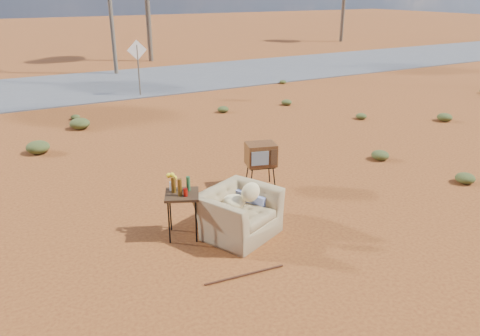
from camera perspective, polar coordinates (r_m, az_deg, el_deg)
ground at (r=8.42m, az=3.18°, el=-7.76°), size 140.00×140.00×0.00m
highway at (r=21.96m, az=-18.21°, el=9.48°), size 140.00×7.00×0.04m
armchair at (r=8.17m, az=0.19°, el=-4.60°), size 1.63×1.45×1.10m
tv_unit at (r=9.95m, az=2.56°, el=1.59°), size 0.72×0.64×0.99m
side_table at (r=8.00m, az=-7.38°, el=-2.84°), size 0.74×0.74×1.13m
rusty_bar at (r=7.23m, az=0.59°, el=-12.89°), size 1.28×0.16×0.03m
road_sign at (r=19.19m, az=-12.38°, el=12.98°), size 0.78×0.06×2.19m
scrub_patch at (r=11.76m, az=-11.71°, el=1.18°), size 17.49×8.07×0.33m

